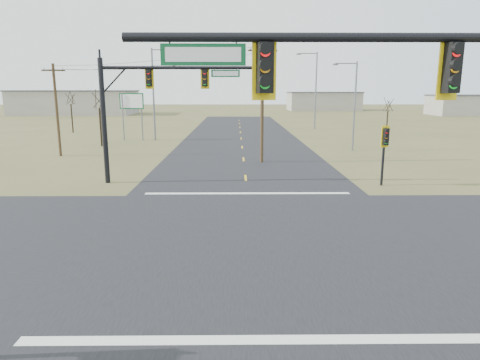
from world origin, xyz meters
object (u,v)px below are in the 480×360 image
utility_pole_far (57,108)px  bare_tree_c (388,104)px  highway_sign (132,107)px  pedestal_signal_ne (385,141)px  bare_tree_b (70,97)px  utility_pole_near (262,102)px  mast_arm_far (147,95)px  streetlight_c (155,89)px  bare_tree_a (99,99)px  streetlight_b (314,86)px  mast_arm_near (467,110)px  streetlight_a (353,101)px

utility_pole_far → bare_tree_c: utility_pole_far is taller
highway_sign → bare_tree_c: 31.43m
pedestal_signal_ne → bare_tree_b: 47.41m
utility_pole_near → bare_tree_b: bearing=134.8°
mast_arm_far → utility_pole_near: bearing=48.6°
utility_pole_near → streetlight_c: size_ratio=0.90×
bare_tree_a → bare_tree_b: (-8.65, 15.01, -0.11)m
utility_pole_near → bare_tree_a: 19.63m
mast_arm_far → utility_pole_near: 11.14m
bare_tree_a → mast_arm_far: bearing=-64.4°
utility_pole_near → utility_pole_far: size_ratio=1.17×
bare_tree_a → streetlight_b: bearing=37.9°
utility_pole_near → bare_tree_b: size_ratio=1.57×
utility_pole_near → streetlight_b: size_ratio=0.84×
streetlight_b → bare_tree_a: size_ratio=1.81×
streetlight_b → utility_pole_near: bearing=-118.0°
streetlight_c → bare_tree_c: (28.61, 1.91, -1.85)m
mast_arm_near → bare_tree_a: size_ratio=1.75×
streetlight_a → streetlight_b: streetlight_b is taller
utility_pole_near → streetlight_b: (9.85, 31.09, 1.45)m
utility_pole_far → streetlight_b: bearing=44.2°
utility_pole_near → utility_pole_far: utility_pole_near is taller
streetlight_c → bare_tree_b: streetlight_c is taller
bare_tree_a → mast_arm_near: bearing=-62.0°
streetlight_c → utility_pole_near: bearing=-34.8°
utility_pole_near → bare_tree_a: (-16.61, 10.46, 0.02)m
pedestal_signal_ne → utility_pole_near: 11.75m
highway_sign → streetlight_b: bearing=42.0°
mast_arm_near → utility_pole_far: (-21.20, 29.81, -1.24)m
utility_pole_far → streetlight_c: streetlight_c is taller
streetlight_c → mast_arm_far: bearing=-61.2°
mast_arm_far → streetlight_c: streetlight_c is taller
utility_pole_far → streetlight_b: streetlight_b is taller
pedestal_signal_ne → utility_pole_near: size_ratio=0.40×
streetlight_a → bare_tree_c: streetlight_a is taller
mast_arm_near → mast_arm_far: mast_arm_far is taller
bare_tree_c → streetlight_a: bearing=-123.5°
pedestal_signal_ne → bare_tree_a: bearing=123.4°
utility_pole_near → bare_tree_a: bearing=147.8°
mast_arm_near → utility_pole_far: utility_pole_far is taller
utility_pole_near → bare_tree_b: 35.88m
highway_sign → streetlight_a: size_ratio=0.65×
highway_sign → bare_tree_a: bare_tree_a is taller
highway_sign → streetlight_c: bearing=23.8°
mast_arm_far → utility_pole_far: size_ratio=1.19×
mast_arm_far → streetlight_c: (-3.92, 24.37, 0.35)m
highway_sign → bare_tree_a: (-2.17, -5.32, 1.04)m
mast_arm_far → streetlight_c: 24.68m
streetlight_a → streetlight_c: bearing=145.3°
pedestal_signal_ne → streetlight_b: 40.42m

